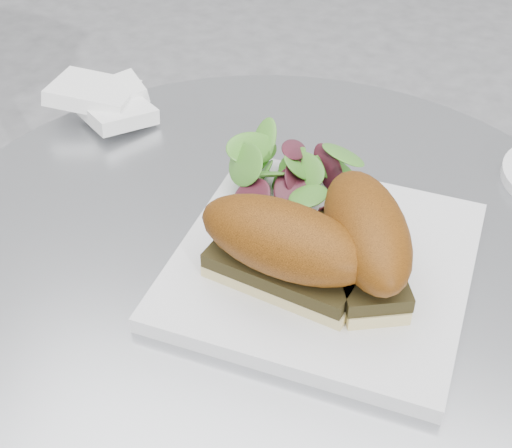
{
  "coord_description": "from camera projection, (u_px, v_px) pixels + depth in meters",
  "views": [
    {
      "loc": [
        0.14,
        -0.48,
        1.19
      ],
      "look_at": [
        -0.01,
        -0.0,
        0.77
      ],
      "focal_mm": 50.0,
      "sensor_mm": 36.0,
      "label": 1
    }
  ],
  "objects": [
    {
      "name": "table",
      "position": [
        266.0,
        409.0,
        0.83
      ],
      "size": [
        0.7,
        0.7,
        0.73
      ],
      "color": "#B4B6BB",
      "rests_on": "ground"
    },
    {
      "name": "plate",
      "position": [
        323.0,
        263.0,
        0.65
      ],
      "size": [
        0.27,
        0.27,
        0.02
      ],
      "primitive_type": "cube",
      "rotation": [
        0.0,
        0.0,
        -0.06
      ],
      "color": "white",
      "rests_on": "table"
    },
    {
      "name": "sandwich_left",
      "position": [
        284.0,
        247.0,
        0.59
      ],
      "size": [
        0.16,
        0.1,
        0.08
      ],
      "rotation": [
        0.0,
        0.0,
        -0.2
      ],
      "color": "beige",
      "rests_on": "plate"
    },
    {
      "name": "sandwich_right",
      "position": [
        366.0,
        238.0,
        0.6
      ],
      "size": [
        0.12,
        0.16,
        0.08
      ],
      "rotation": [
        0.0,
        0.0,
        -1.15
      ],
      "color": "beige",
      "rests_on": "plate"
    },
    {
      "name": "salad",
      "position": [
        296.0,
        177.0,
        0.7
      ],
      "size": [
        0.12,
        0.12,
        0.05
      ],
      "primitive_type": null,
      "color": "#4B912F",
      "rests_on": "plate"
    },
    {
      "name": "napkin",
      "position": [
        107.0,
        109.0,
        0.86
      ],
      "size": [
        0.14,
        0.14,
        0.02
      ],
      "primitive_type": null,
      "rotation": [
        0.0,
        0.0,
        -0.15
      ],
      "color": "white",
      "rests_on": "table"
    }
  ]
}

